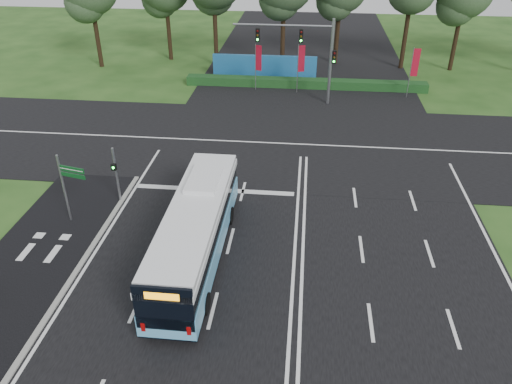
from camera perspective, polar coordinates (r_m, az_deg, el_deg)
ground at (r=25.35m, az=4.49°, el=-6.13°), size 120.00×120.00×0.00m
road_main at (r=25.34m, az=4.49°, el=-6.09°), size 20.00×120.00×0.04m
road_cross at (r=35.70m, az=5.21°, el=5.43°), size 120.00×14.00×0.05m
bike_path at (r=26.24m, az=-24.47°, el=-7.73°), size 5.00×18.00×0.06m
kerb_strip at (r=25.16m, az=-19.69°, el=-8.30°), size 0.25×18.00×0.12m
city_bus at (r=23.64m, az=-6.88°, el=-4.45°), size 2.47×11.28×3.23m
pedestrian_signal at (r=28.94m, az=-15.72°, el=2.07°), size 0.27×0.42×3.39m
street_sign at (r=27.52m, az=-20.72°, el=1.14°), size 1.51×0.43×3.96m
banner_flag_left at (r=45.59m, az=0.21°, el=14.80°), size 0.58×0.27×4.17m
banner_flag_mid at (r=45.14m, az=5.11°, el=14.63°), size 0.61×0.24×4.30m
banner_flag_right at (r=45.64m, az=17.62°, el=13.62°), size 0.65×0.10×4.40m
traffic_light_gantry at (r=42.18m, az=6.12°, el=16.05°), size 8.41×0.28×7.00m
hedge at (r=47.21m, az=5.64°, el=12.25°), size 22.00×1.20×0.80m
blue_hoarding at (r=49.56m, az=0.97°, el=14.13°), size 10.00×0.30×2.20m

